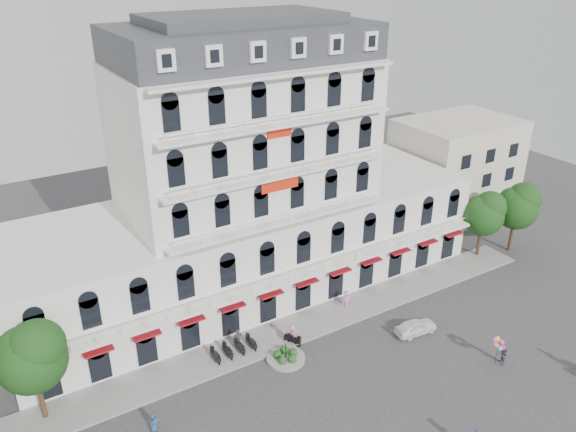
# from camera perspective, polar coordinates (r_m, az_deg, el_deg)

# --- Properties ---
(ground) EXTENTS (120.00, 120.00, 0.00)m
(ground) POSITION_cam_1_polar(r_m,az_deg,el_deg) (45.12, 7.34, -17.15)
(ground) COLOR #38383A
(ground) RESTS_ON ground
(sidewalk) EXTENTS (53.00, 4.00, 0.16)m
(sidewalk) POSITION_cam_1_polar(r_m,az_deg,el_deg) (50.68, 0.96, -11.33)
(sidewalk) COLOR gray
(sidewalk) RESTS_ON ground
(main_building) EXTENTS (45.00, 15.00, 25.80)m
(main_building) POSITION_cam_1_polar(r_m,az_deg,el_deg) (52.61, -4.19, 2.46)
(main_building) COLOR silver
(main_building) RESTS_ON ground
(flank_building_east) EXTENTS (14.00, 10.00, 12.00)m
(flank_building_east) POSITION_cam_1_polar(r_m,az_deg,el_deg) (73.03, 16.56, 4.76)
(flank_building_east) COLOR beige
(flank_building_east) RESTS_ON ground
(traffic_island) EXTENTS (3.20, 3.20, 1.60)m
(traffic_island) POSITION_cam_1_polar(r_m,az_deg,el_deg) (47.31, -0.22, -14.13)
(traffic_island) COLOR gray
(traffic_island) RESTS_ON ground
(parked_scooter_row) EXTENTS (4.40, 1.80, 1.10)m
(parked_scooter_row) POSITION_cam_1_polar(r_m,az_deg,el_deg) (48.19, -5.51, -13.82)
(parked_scooter_row) COLOR black
(parked_scooter_row) RESTS_ON ground
(tree_west_inner) EXTENTS (4.76, 4.76, 8.25)m
(tree_west_inner) POSITION_cam_1_polar(r_m,az_deg,el_deg) (42.64, -24.60, -12.67)
(tree_west_inner) COLOR #382314
(tree_west_inner) RESTS_ON ground
(tree_east_inner) EXTENTS (4.40, 4.37, 7.57)m
(tree_east_inner) POSITION_cam_1_polar(r_m,az_deg,el_deg) (63.11, 19.31, 0.34)
(tree_east_inner) COLOR #382314
(tree_east_inner) RESTS_ON ground
(tree_east_outer) EXTENTS (4.65, 4.65, 8.05)m
(tree_east_outer) POSITION_cam_1_polar(r_m,az_deg,el_deg) (65.42, 22.29, 1.05)
(tree_east_outer) COLOR #382314
(tree_east_outer) RESTS_ON ground
(parked_car) EXTENTS (4.02, 1.95, 1.32)m
(parked_car) POSITION_cam_1_polar(r_m,az_deg,el_deg) (51.10, 12.85, -10.91)
(parked_car) COLOR white
(parked_car) RESTS_ON ground
(rider_center) EXTENTS (1.01, 1.56, 1.99)m
(rider_center) POSITION_cam_1_polar(r_m,az_deg,el_deg) (48.39, 0.43, -11.94)
(rider_center) COLOR black
(rider_center) RESTS_ON ground
(pedestrian_left) EXTENTS (0.87, 0.80, 1.49)m
(pedestrian_left) POSITION_cam_1_polar(r_m,az_deg,el_deg) (42.43, -13.47, -19.74)
(pedestrian_left) COLOR navy
(pedestrian_left) RESTS_ON ground
(pedestrian_mid) EXTENTS (1.10, 0.64, 1.77)m
(pedestrian_mid) POSITION_cam_1_polar(r_m,az_deg,el_deg) (48.39, -5.11, -12.27)
(pedestrian_mid) COLOR #5A5960
(pedestrian_mid) RESTS_ON ground
(pedestrian_right) EXTENTS (1.25, 0.90, 1.75)m
(pedestrian_right) POSITION_cam_1_polar(r_m,az_deg,el_deg) (53.28, 5.96, -8.40)
(pedestrian_right) COLOR pink
(pedestrian_right) RESTS_ON ground
(balloon_vendor) EXTENTS (1.44, 1.34, 2.45)m
(balloon_vendor) POSITION_cam_1_polar(r_m,az_deg,el_deg) (49.33, 20.85, -12.73)
(balloon_vendor) COLOR #525259
(balloon_vendor) RESTS_ON ground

